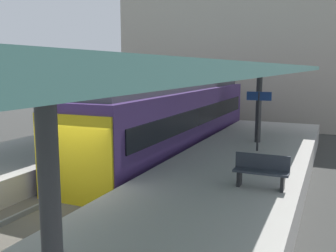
% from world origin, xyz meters
% --- Properties ---
extents(ground_plane, '(80.00, 80.00, 0.00)m').
position_xyz_m(ground_plane, '(0.00, 0.00, 0.00)').
color(ground_plane, '#383835').
extents(platform_right, '(4.40, 28.00, 1.00)m').
position_xyz_m(platform_right, '(3.80, 0.00, 0.50)').
color(platform_right, '#ADA8A0').
rests_on(platform_right, ground_plane).
extents(track_ballast, '(3.20, 28.00, 0.20)m').
position_xyz_m(track_ballast, '(0.00, 0.00, 0.10)').
color(track_ballast, '#59544C').
rests_on(track_ballast, ground_plane).
extents(rail_near_side, '(0.08, 28.00, 0.14)m').
position_xyz_m(rail_near_side, '(-0.72, 0.00, 0.27)').
color(rail_near_side, slate).
rests_on(rail_near_side, track_ballast).
extents(rail_far_side, '(0.08, 28.00, 0.14)m').
position_xyz_m(rail_far_side, '(0.72, 0.00, 0.27)').
color(rail_far_side, slate).
rests_on(rail_far_side, track_ballast).
extents(commuter_train, '(2.78, 14.73, 3.10)m').
position_xyz_m(commuter_train, '(0.00, 7.68, 1.73)').
color(commuter_train, '#472D6B').
rests_on(commuter_train, track_ballast).
extents(canopy_right, '(4.18, 21.00, 3.14)m').
position_xyz_m(canopy_right, '(3.80, 1.40, 4.02)').
color(canopy_right, '#333335').
rests_on(canopy_right, platform_right).
extents(platform_bench, '(1.40, 0.41, 0.86)m').
position_xyz_m(platform_bench, '(5.02, 1.61, 1.46)').
color(platform_bench, black).
rests_on(platform_bench, platform_right).
extents(platform_sign, '(0.90, 0.08, 2.21)m').
position_xyz_m(platform_sign, '(4.10, 6.00, 2.62)').
color(platform_sign, '#262628').
rests_on(platform_sign, platform_right).
extents(station_building_backdrop, '(18.00, 6.00, 11.00)m').
position_xyz_m(station_building_backdrop, '(0.79, 20.00, 5.50)').
color(station_building_backdrop, '#A89E8E').
rests_on(station_building_backdrop, ground_plane).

